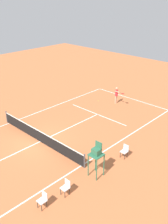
# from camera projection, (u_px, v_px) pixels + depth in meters

# --- Properties ---
(ground_plane) EXTENTS (60.00, 60.00, 0.00)m
(ground_plane) POSITION_uv_depth(u_px,v_px,m) (40.00, 142.00, 20.32)
(ground_plane) COLOR #C66B3D
(court_lines) EXTENTS (9.10, 24.97, 0.01)m
(court_lines) POSITION_uv_depth(u_px,v_px,m) (40.00, 141.00, 20.32)
(court_lines) COLOR white
(court_lines) RESTS_ON ground
(tennis_net) EXTENTS (9.70, 0.10, 1.07)m
(tennis_net) POSITION_uv_depth(u_px,v_px,m) (40.00, 136.00, 20.11)
(tennis_net) COLOR #4C4C51
(tennis_net) RESTS_ON ground
(player_serving) EXTENTS (1.29, 0.64, 1.78)m
(player_serving) POSITION_uv_depth(u_px,v_px,m) (117.00, 94.00, 26.77)
(player_serving) COLOR #D8A884
(player_serving) RESTS_ON ground
(tennis_ball) EXTENTS (0.07, 0.07, 0.07)m
(tennis_ball) POSITION_uv_depth(u_px,v_px,m) (98.00, 101.00, 27.78)
(tennis_ball) COLOR #CCE033
(tennis_ball) RESTS_ON ground
(umpire_chair) EXTENTS (0.80, 0.80, 2.41)m
(umpire_chair) POSITION_uv_depth(u_px,v_px,m) (96.00, 154.00, 15.93)
(umpire_chair) COLOR #2D6B4C
(umpire_chair) RESTS_ON ground
(courtside_chair_near) EXTENTS (0.44, 0.46, 0.95)m
(courtside_chair_near) POSITION_uv_depth(u_px,v_px,m) (66.00, 187.00, 14.85)
(courtside_chair_near) COLOR #262626
(courtside_chair_near) RESTS_ON ground
(courtside_chair_mid) EXTENTS (0.44, 0.46, 0.95)m
(courtside_chair_mid) POSITION_uv_depth(u_px,v_px,m) (125.00, 151.00, 18.21)
(courtside_chair_mid) COLOR #262626
(courtside_chair_mid) RESTS_ON ground
(courtside_chair_far) EXTENTS (0.44, 0.46, 0.95)m
(courtside_chair_far) POSITION_uv_depth(u_px,v_px,m) (43.00, 199.00, 13.95)
(courtside_chair_far) COLOR #262626
(courtside_chair_far) RESTS_ON ground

